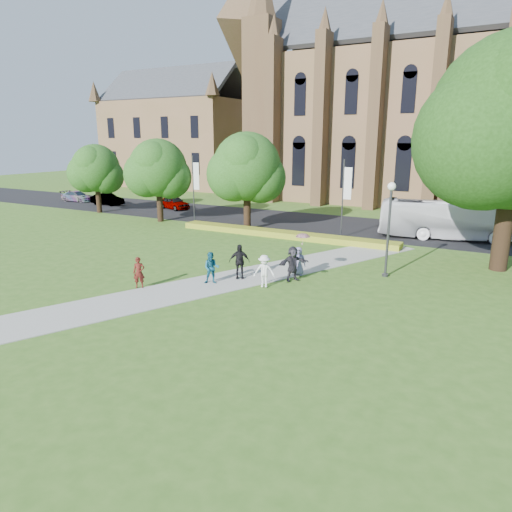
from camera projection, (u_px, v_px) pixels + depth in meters
The scene contains 23 objects.
ground at pixel (209, 288), 23.55m from camera, with size 160.00×160.00×0.00m, color #3A651E.
road at pixel (336, 225), 40.53m from camera, with size 160.00×10.00×0.02m, color black.
footpath at pixel (219, 283), 24.40m from camera, with size 3.20×30.00×0.04m, color #B2B2A8.
flower_hedge at pixel (283, 234), 35.63m from camera, with size 18.00×1.40×0.45m, color gold.
cathedral at pixel (490, 86), 49.37m from camera, with size 52.60×18.25×28.00m.
building_west at pixel (180, 127), 72.70m from camera, with size 22.00×14.00×18.30m.
streetlamp at pixel (389, 218), 24.76m from camera, with size 0.44×0.44×5.24m.
street_tree_0 at pixel (158, 168), 41.19m from camera, with size 5.20×5.20×7.50m.
street_tree_1 at pixel (247, 167), 37.34m from camera, with size 5.60×5.60×8.05m.
street_tree_2 at pixel (96, 168), 46.31m from camera, with size 4.80×4.80×6.95m.
banner_pole_0 at pixel (344, 194), 34.62m from camera, with size 0.70×0.10×6.00m.
banner_pole_1 at pixel (194, 185), 41.13m from camera, with size 0.70×0.10×6.00m.
tour_coach at pixel (453, 219), 34.56m from camera, with size 2.54×10.85×3.02m, color silver.
car_0 at pixel (174, 203), 49.45m from camera, with size 1.66×4.13×1.41m, color gray.
car_1 at pixel (107, 199), 52.46m from camera, with size 1.41×4.05×1.34m, color gray.
car_2 at pixel (77, 196), 55.46m from camera, with size 1.73×4.25×1.23m, color gray.
pedestrian_0 at pixel (139, 273), 23.32m from camera, with size 0.59×0.39×1.61m, color #4F1912.
pedestrian_1 at pixel (212, 268), 24.01m from camera, with size 0.82×0.64×1.70m, color #15546D.
pedestrian_2 at pixel (264, 271), 23.43m from camera, with size 1.10×0.63×1.70m, color white.
pedestrian_3 at pixel (239, 261), 24.86m from camera, with size 1.12×0.47×1.91m, color black.
pedestrian_4 at pixel (299, 261), 25.49m from camera, with size 0.79×0.51×1.61m, color slate.
pedestrian_5 at pixel (293, 264), 24.47m from camera, with size 1.76×0.56×1.89m, color #2B2830.
parasol at pixel (303, 241), 25.20m from camera, with size 0.79×0.79×0.69m, color #EFA9C7.
Camera 1 is at (12.90, -18.45, 7.53)m, focal length 32.00 mm.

